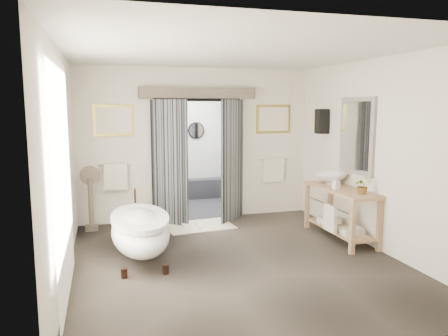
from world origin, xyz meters
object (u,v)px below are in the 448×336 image
(clawfoot_tub, at_px, (140,230))
(rug, at_px, (199,226))
(vanity, at_px, (340,209))
(basin, at_px, (330,179))

(clawfoot_tub, relative_size, rug, 1.50)
(vanity, distance_m, basin, 0.58)
(basin, bearing_deg, rug, 167.36)
(clawfoot_tub, distance_m, vanity, 3.25)
(clawfoot_tub, xyz_separation_m, basin, (3.27, 0.49, 0.52))
(basin, bearing_deg, vanity, -80.92)
(clawfoot_tub, distance_m, rug, 1.93)
(clawfoot_tub, xyz_separation_m, vanity, (3.24, 0.12, 0.08))
(rug, distance_m, basin, 2.50)
(rug, height_order, basin, basin)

